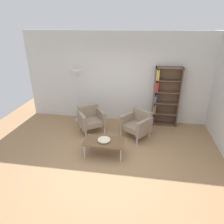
# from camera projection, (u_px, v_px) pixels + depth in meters

# --- Properties ---
(ground_plane) EXTENTS (8.32, 8.32, 0.00)m
(ground_plane) POSITION_uv_depth(u_px,v_px,m) (110.00, 162.00, 4.84)
(ground_plane) COLOR #9E7751
(plaster_back_panel) EXTENTS (6.40, 0.12, 2.90)m
(plaster_back_panel) POSITION_uv_depth(u_px,v_px,m) (122.00, 78.00, 6.48)
(plaster_back_panel) COLOR silver
(plaster_back_panel) RESTS_ON ground_plane
(bookshelf_tall) EXTENTS (0.80, 0.30, 1.90)m
(bookshelf_tall) POSITION_uv_depth(u_px,v_px,m) (164.00, 97.00, 6.30)
(bookshelf_tall) COLOR brown
(bookshelf_tall) RESTS_ON ground_plane
(coffee_table_low) EXTENTS (1.00, 0.56, 0.40)m
(coffee_table_low) POSITION_uv_depth(u_px,v_px,m) (104.00, 142.00, 4.97)
(coffee_table_low) COLOR brown
(coffee_table_low) RESTS_ON ground_plane
(decorative_bowl) EXTENTS (0.32, 0.32, 0.05)m
(decorative_bowl) POSITION_uv_depth(u_px,v_px,m) (104.00, 140.00, 4.94)
(decorative_bowl) COLOR beige
(decorative_bowl) RESTS_ON coffee_table_low
(armchair_near_window) EXTENTS (0.95, 0.94, 0.78)m
(armchair_near_window) POSITION_uv_depth(u_px,v_px,m) (137.00, 124.00, 5.78)
(armchair_near_window) COLOR gray
(armchair_near_window) RESTS_ON ground_plane
(armchair_by_bookshelf) EXTENTS (0.94, 0.93, 0.78)m
(armchair_by_bookshelf) POSITION_uv_depth(u_px,v_px,m) (91.00, 119.00, 6.09)
(armchair_by_bookshelf) COLOR gray
(armchair_by_bookshelf) RESTS_ON ground_plane
(floor_lamp_torchiere) EXTENTS (0.32, 0.32, 1.74)m
(floor_lamp_torchiere) POSITION_uv_depth(u_px,v_px,m) (77.00, 79.00, 6.36)
(floor_lamp_torchiere) COLOR silver
(floor_lamp_torchiere) RESTS_ON ground_plane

